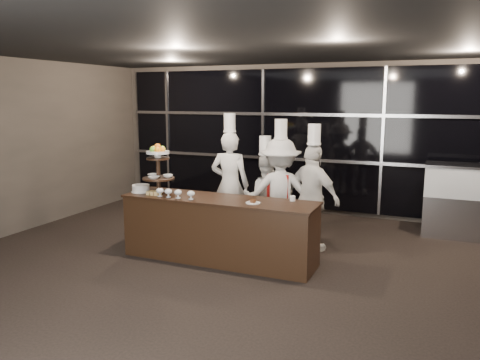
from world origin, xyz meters
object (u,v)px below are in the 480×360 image
at_px(display_stand, 158,165).
at_px(chef_a, 230,183).
at_px(display_case, 469,198).
at_px(chef_d, 313,197).
at_px(chef_b, 265,197).
at_px(buffet_counter, 219,229).
at_px(layer_cake, 141,188).
at_px(chef_c, 280,193).

distance_m(display_stand, chef_a, 1.39).
relative_size(display_stand, display_case, 0.52).
bearing_deg(chef_d, display_stand, -156.03).
distance_m(display_stand, chef_d, 2.37).
distance_m(display_case, chef_b, 3.42).
xyz_separation_m(display_stand, display_case, (4.36, 2.65, -0.65)).
height_order(buffet_counter, layer_cake, layer_cake).
bearing_deg(display_stand, chef_b, 43.34).
xyz_separation_m(chef_c, chef_d, (0.52, -0.02, -0.02)).
relative_size(buffet_counter, chef_c, 1.41).
height_order(display_stand, display_case, display_stand).
distance_m(chef_b, chef_d, 0.90).
bearing_deg(chef_b, buffet_counter, -102.32).
distance_m(chef_a, chef_d, 1.48).
relative_size(chef_b, chef_d, 0.89).
relative_size(display_stand, chef_c, 0.37).
distance_m(chef_a, chef_c, 0.96).
distance_m(layer_cake, display_case, 5.38).
distance_m(buffet_counter, chef_c, 1.20).
bearing_deg(chef_c, chef_b, 146.16).
relative_size(chef_a, chef_c, 1.03).
distance_m(display_stand, chef_c, 1.92).
relative_size(display_case, chef_b, 0.83).
bearing_deg(layer_cake, chef_b, 38.67).
distance_m(buffet_counter, display_case, 4.28).
relative_size(buffet_counter, display_stand, 3.81).
xyz_separation_m(layer_cake, display_case, (4.64, 2.70, -0.29)).
bearing_deg(chef_b, display_case, 25.34).
distance_m(chef_a, chef_b, 0.63).
bearing_deg(display_stand, chef_c, 31.11).
bearing_deg(chef_a, display_case, 22.16).
distance_m(buffet_counter, chef_a, 1.28).
distance_m(layer_cake, chef_b, 2.00).
relative_size(buffet_counter, display_case, 1.99).
bearing_deg(display_case, chef_d, -142.55).
bearing_deg(layer_cake, chef_c, 28.27).
xyz_separation_m(layer_cake, chef_d, (2.41, 0.99, -0.13)).
bearing_deg(display_case, buffet_counter, -141.65).
height_order(buffet_counter, chef_b, chef_b).
bearing_deg(chef_d, chef_b, 164.08).
relative_size(layer_cake, chef_d, 0.15).
bearing_deg(display_case, chef_b, -154.66).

